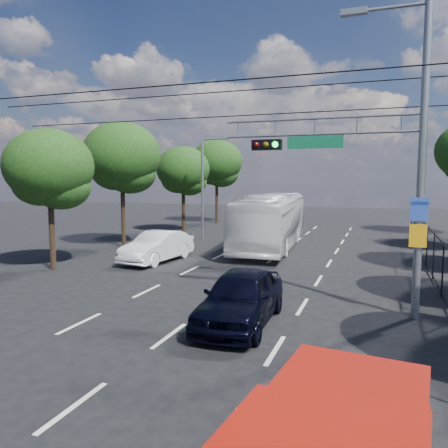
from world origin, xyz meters
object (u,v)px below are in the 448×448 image
at_px(signal_mast, 380,149).
at_px(white_bus, 271,221).
at_px(navy_hatchback, 241,297).
at_px(white_van, 157,247).

distance_m(signal_mast, white_bus, 13.97).
xyz_separation_m(navy_hatchback, white_bus, (-2.55, 14.30, 0.87)).
relative_size(navy_hatchback, white_van, 1.01).
bearing_deg(signal_mast, white_van, 153.06).
relative_size(navy_hatchback, white_bus, 0.40).
xyz_separation_m(white_bus, white_van, (-4.50, -6.48, -0.90)).
bearing_deg(navy_hatchback, white_van, 130.36).
xyz_separation_m(navy_hatchback, white_van, (-7.05, 7.82, -0.03)).
bearing_deg(white_van, navy_hatchback, -41.68).
bearing_deg(signal_mast, navy_hatchback, -147.97).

